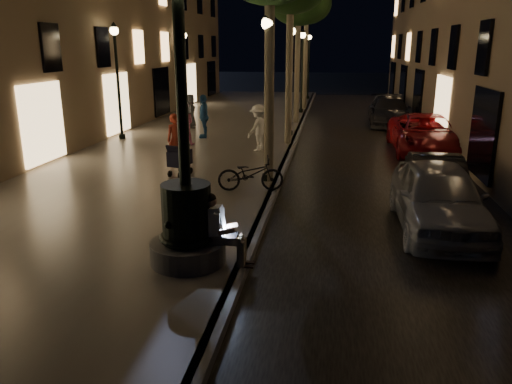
% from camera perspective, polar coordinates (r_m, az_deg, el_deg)
% --- Properties ---
extents(ground, '(120.00, 120.00, 0.00)m').
position_cam_1_polar(ground, '(21.72, 4.41, 5.55)').
color(ground, black).
rests_on(ground, ground).
extents(cobble_lane, '(6.00, 45.00, 0.02)m').
position_cam_1_polar(cobble_lane, '(21.71, 12.36, 5.24)').
color(cobble_lane, black).
rests_on(cobble_lane, ground).
extents(promenade, '(8.00, 45.00, 0.20)m').
position_cam_1_polar(promenade, '(22.34, -5.92, 6.07)').
color(promenade, slate).
rests_on(promenade, ground).
extents(curb_strip, '(0.25, 45.00, 0.20)m').
position_cam_1_polar(curb_strip, '(21.70, 4.42, 5.81)').
color(curb_strip, '#59595B').
rests_on(curb_strip, ground).
extents(fountain_lamppost, '(1.40, 1.40, 5.21)m').
position_cam_1_polar(fountain_lamppost, '(9.12, -7.95, -2.04)').
color(fountain_lamppost, '#59595B').
rests_on(fountain_lamppost, promenade).
extents(seated_man_laptop, '(0.98, 0.33, 1.35)m').
position_cam_1_polar(seated_man_laptop, '(9.07, -4.15, -4.04)').
color(seated_man_laptop, gray).
rests_on(seated_man_laptop, promenade).
extents(tree_third, '(3.00, 3.00, 7.20)m').
position_cam_1_polar(tree_third, '(26.42, 4.90, 20.83)').
color(tree_third, '#6B604C').
rests_on(tree_third, promenade).
extents(tree_far, '(3.00, 3.00, 7.50)m').
position_cam_1_polar(tree_far, '(32.41, 5.83, 20.50)').
color(tree_far, '#6B604C').
rests_on(tree_far, promenade).
extents(lamp_curb_a, '(0.36, 0.36, 4.81)m').
position_cam_1_polar(lamp_curb_a, '(14.42, 1.33, 13.07)').
color(lamp_curb_a, black).
rests_on(lamp_curb_a, promenade).
extents(lamp_curb_b, '(0.36, 0.36, 4.81)m').
position_cam_1_polar(lamp_curb_b, '(22.37, 4.01, 14.22)').
color(lamp_curb_b, black).
rests_on(lamp_curb_b, promenade).
extents(lamp_curb_c, '(0.36, 0.36, 4.81)m').
position_cam_1_polar(lamp_curb_c, '(30.35, 5.29, 14.75)').
color(lamp_curb_c, black).
rests_on(lamp_curb_c, promenade).
extents(lamp_curb_d, '(0.36, 0.36, 4.81)m').
position_cam_1_polar(lamp_curb_d, '(38.33, 6.05, 15.06)').
color(lamp_curb_d, black).
rests_on(lamp_curb_d, promenade).
extents(lamp_left_b, '(0.36, 0.36, 4.81)m').
position_cam_1_polar(lamp_left_b, '(22.17, -15.62, 13.66)').
color(lamp_left_b, black).
rests_on(lamp_left_b, promenade).
extents(lamp_left_c, '(0.36, 0.36, 4.81)m').
position_cam_1_polar(lamp_left_c, '(31.58, -8.12, 14.73)').
color(lamp_left_c, black).
rests_on(lamp_left_c, promenade).
extents(stroller, '(0.64, 1.10, 1.11)m').
position_cam_1_polar(stroller, '(15.52, -8.74, 3.86)').
color(stroller, black).
rests_on(stroller, promenade).
extents(car_front, '(1.83, 4.52, 1.54)m').
position_cam_1_polar(car_front, '(12.01, 20.11, -0.58)').
color(car_front, '#9FA1A6').
rests_on(car_front, ground).
extents(car_second, '(1.47, 3.86, 1.26)m').
position_cam_1_polar(car_second, '(14.06, 19.94, 1.23)').
color(car_second, black).
rests_on(car_second, ground).
extents(car_third, '(2.49, 5.37, 1.49)m').
position_cam_1_polar(car_third, '(20.71, 18.79, 6.29)').
color(car_third, maroon).
rests_on(car_third, ground).
extents(car_rear, '(2.21, 5.12, 1.47)m').
position_cam_1_polar(car_rear, '(27.69, 14.99, 8.93)').
color(car_rear, '#29282D').
rests_on(car_rear, ground).
extents(car_fifth, '(1.58, 3.79, 1.22)m').
position_cam_1_polar(car_fifth, '(31.16, 14.97, 9.48)').
color(car_fifth, gray).
rests_on(car_fifth, ground).
extents(pedestrian_red, '(0.76, 0.71, 1.74)m').
position_cam_1_polar(pedestrian_red, '(16.76, -9.12, 5.88)').
color(pedestrian_red, '#AC3422').
rests_on(pedestrian_red, promenade).
extents(pedestrian_pink, '(0.93, 0.79, 1.70)m').
position_cam_1_polar(pedestrian_pink, '(20.37, -8.23, 7.71)').
color(pedestrian_pink, '#D06E9C').
rests_on(pedestrian_pink, promenade).
extents(pedestrian_white, '(1.11, 1.30, 1.74)m').
position_cam_1_polar(pedestrian_white, '(19.07, 0.25, 7.35)').
color(pedestrian_white, white).
rests_on(pedestrian_white, promenade).
extents(pedestrian_blue, '(0.67, 1.16, 1.86)m').
position_cam_1_polar(pedestrian_blue, '(21.94, -5.98, 8.61)').
color(pedestrian_blue, '#25558B').
rests_on(pedestrian_blue, promenade).
extents(pedestrian_dark, '(0.79, 0.93, 1.62)m').
position_cam_1_polar(pedestrian_dark, '(24.68, -7.52, 9.13)').
color(pedestrian_dark, '#37383D').
rests_on(pedestrian_dark, promenade).
extents(bicycle, '(1.90, 0.95, 0.95)m').
position_cam_1_polar(bicycle, '(13.74, -0.62, 2.09)').
color(bicycle, black).
rests_on(bicycle, promenade).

